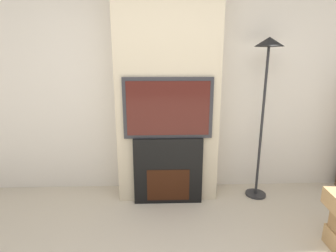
% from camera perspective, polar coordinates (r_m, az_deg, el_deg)
% --- Properties ---
extents(wall_back, '(6.00, 0.06, 2.70)m').
position_cam_1_polar(wall_back, '(3.27, -0.24, 9.12)').
color(wall_back, silver).
rests_on(wall_back, ground_plane).
extents(chimney_breast, '(1.16, 0.39, 2.70)m').
position_cam_1_polar(chimney_breast, '(3.04, -0.12, 8.74)').
color(chimney_breast, beige).
rests_on(chimney_breast, ground_plane).
extents(fireplace, '(0.79, 0.15, 0.79)m').
position_cam_1_polar(fireplace, '(3.09, 0.00, -9.59)').
color(fireplace, black).
rests_on(fireplace, ground_plane).
extents(television, '(0.98, 0.07, 0.68)m').
position_cam_1_polar(television, '(2.87, 0.00, 3.90)').
color(television, '#2D2D33').
rests_on(television, fireplace).
extents(floor_lamp, '(0.32, 0.32, 1.88)m').
position_cam_1_polar(floor_lamp, '(3.16, 20.66, 10.93)').
color(floor_lamp, '#262628').
rests_on(floor_lamp, ground_plane).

